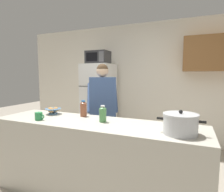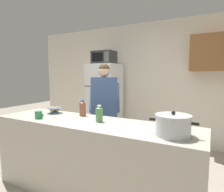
# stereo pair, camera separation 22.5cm
# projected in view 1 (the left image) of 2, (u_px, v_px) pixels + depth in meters

# --- Properties ---
(back_wall_unit) EXTENTS (6.00, 0.48, 2.60)m
(back_wall_unit) POSITION_uv_depth(u_px,v_px,m) (152.00, 79.00, 4.13)
(back_wall_unit) COLOR silver
(back_wall_unit) RESTS_ON ground
(kitchen_island) EXTENTS (2.53, 0.68, 0.92)m
(kitchen_island) POSITION_uv_depth(u_px,v_px,m) (94.00, 159.00, 2.25)
(kitchen_island) COLOR #BCB7A8
(kitchen_island) RESTS_ON ground
(refrigerator) EXTENTS (0.64, 0.68, 1.71)m
(refrigerator) POSITION_uv_depth(u_px,v_px,m) (99.00, 102.00, 4.25)
(refrigerator) COLOR white
(refrigerator) RESTS_ON ground
(microwave) EXTENTS (0.48, 0.37, 0.28)m
(microwave) POSITION_uv_depth(u_px,v_px,m) (98.00, 58.00, 4.12)
(microwave) COLOR #2D2D30
(microwave) RESTS_ON refrigerator
(person_near_pot) EXTENTS (0.61, 0.57, 1.65)m
(person_near_pot) POSITION_uv_depth(u_px,v_px,m) (103.00, 102.00, 3.04)
(person_near_pot) COLOR #726656
(person_near_pot) RESTS_ON ground
(cooking_pot) EXTENTS (0.43, 0.32, 0.23)m
(cooking_pot) POSITION_uv_depth(u_px,v_px,m) (180.00, 124.00, 1.73)
(cooking_pot) COLOR silver
(cooking_pot) RESTS_ON kitchen_island
(coffee_mug) EXTENTS (0.13, 0.09, 0.10)m
(coffee_mug) POSITION_uv_depth(u_px,v_px,m) (39.00, 116.00, 2.29)
(coffee_mug) COLOR #2D8C4C
(coffee_mug) RESTS_ON kitchen_island
(bread_bowl) EXTENTS (0.22, 0.22, 0.10)m
(bread_bowl) POSITION_uv_depth(u_px,v_px,m) (53.00, 111.00, 2.63)
(bread_bowl) COLOR #4C7299
(bread_bowl) RESTS_ON kitchen_island
(bottle_near_edge) EXTENTS (0.08, 0.08, 0.20)m
(bottle_near_edge) POSITION_uv_depth(u_px,v_px,m) (103.00, 114.00, 2.19)
(bottle_near_edge) COLOR #4C8C4C
(bottle_near_edge) RESTS_ON kitchen_island
(bottle_mid_counter) EXTENTS (0.09, 0.09, 0.22)m
(bottle_mid_counter) POSITION_uv_depth(u_px,v_px,m) (83.00, 109.00, 2.49)
(bottle_mid_counter) COLOR brown
(bottle_mid_counter) RESTS_ON kitchen_island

